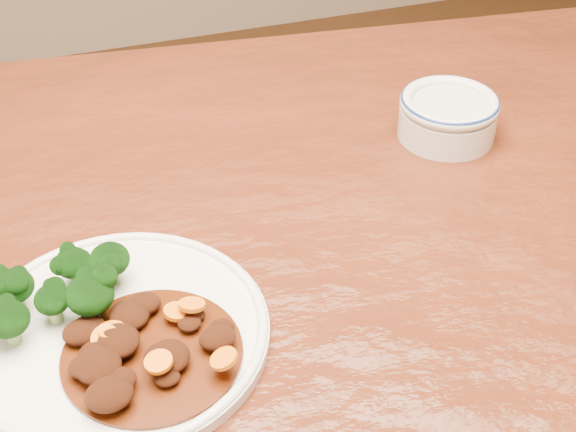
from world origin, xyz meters
name	(u,v)px	position (x,y,z in m)	size (l,w,h in m)	color
dining_table	(240,315)	(0.00, 0.00, 0.67)	(1.59, 1.06, 0.75)	#501F0E
dinner_plate	(119,333)	(-0.12, -0.07, 0.76)	(0.25, 0.25, 0.02)	white
broccoli_florets	(62,288)	(-0.16, -0.03, 0.79)	(0.12, 0.09, 0.04)	#7B9E51
mince_stew	(135,350)	(-0.11, -0.11, 0.77)	(0.15, 0.15, 0.03)	#3F1306
dip_bowl	(448,114)	(0.28, 0.13, 0.78)	(0.11, 0.11, 0.05)	beige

